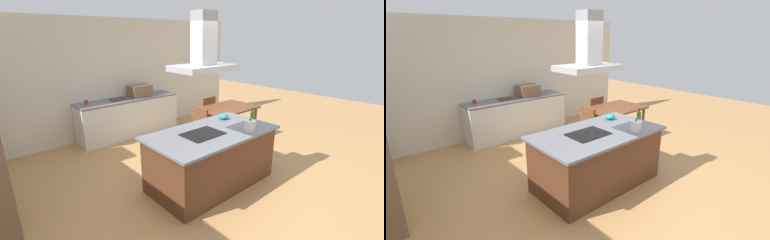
{
  "view_description": "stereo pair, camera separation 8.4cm",
  "coord_description": "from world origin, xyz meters",
  "views": [
    {
      "loc": [
        -2.8,
        -2.71,
        2.33
      ],
      "look_at": [
        -0.06,
        0.4,
        1.0
      ],
      "focal_mm": 24.98,
      "sensor_mm": 36.0,
      "label": 1
    },
    {
      "loc": [
        -2.73,
        -2.76,
        2.33
      ],
      "look_at": [
        -0.06,
        0.4,
        1.0
      ],
      "focal_mm": 24.98,
      "sensor_mm": 36.0,
      "label": 2
    }
  ],
  "objects": [
    {
      "name": "wall_back",
      "position": [
        0.0,
        3.25,
        1.35
      ],
      "size": [
        7.2,
        0.1,
        2.7
      ],
      "primitive_type": "cube",
      "color": "beige",
      "rests_on": "ground"
    },
    {
      "name": "tea_kettle",
      "position": [
        0.46,
        -0.37,
        0.98
      ],
      "size": [
        0.24,
        0.19,
        0.19
      ],
      "color": "silver",
      "rests_on": "kitchen_island"
    },
    {
      "name": "cooktop",
      "position": [
        -0.19,
        0.0,
        0.91
      ],
      "size": [
        0.6,
        0.44,
        0.01
      ],
      "primitive_type": "cube",
      "color": "black",
      "rests_on": "kitchen_island"
    },
    {
      "name": "chair_at_left_end",
      "position": [
        0.74,
        1.16,
        0.51
      ],
      "size": [
        0.42,
        0.42,
        0.89
      ],
      "color": "#33934C",
      "rests_on": "ground"
    },
    {
      "name": "countertop_microwave",
      "position": [
        0.45,
        2.88,
        1.04
      ],
      "size": [
        0.5,
        0.38,
        0.28
      ],
      "primitive_type": "cube",
      "color": "brown",
      "rests_on": "back_counter"
    },
    {
      "name": "ground",
      "position": [
        0.0,
        1.5,
        0.0
      ],
      "size": [
        16.0,
        16.0,
        0.0
      ],
      "primitive_type": "plane",
      "color": "tan"
    },
    {
      "name": "chair_facing_back_wall",
      "position": [
        1.66,
        1.83,
        0.51
      ],
      "size": [
        0.42,
        0.42,
        0.89
      ],
      "color": "#33934C",
      "rests_on": "ground"
    },
    {
      "name": "range_hood",
      "position": [
        -0.19,
        0.0,
        2.1
      ],
      "size": [
        0.9,
        0.55,
        0.78
      ],
      "color": "#ADADB2"
    },
    {
      "name": "kitchen_island",
      "position": [
        0.0,
        0.0,
        0.45
      ],
      "size": [
        2.06,
        1.12,
        0.9
      ],
      "color": "#59331E",
      "rests_on": "ground"
    },
    {
      "name": "back_counter",
      "position": [
        0.12,
        2.88,
        0.45
      ],
      "size": [
        2.4,
        0.62,
        0.9
      ],
      "color": "silver",
      "rests_on": "ground"
    },
    {
      "name": "cutting_board",
      "position": [
        -0.12,
        2.93,
        0.91
      ],
      "size": [
        0.34,
        0.24,
        0.02
      ],
      "primitive_type": "cube",
      "color": "#59331E",
      "rests_on": "back_counter"
    },
    {
      "name": "dining_table",
      "position": [
        1.66,
        1.16,
        0.67
      ],
      "size": [
        1.4,
        0.9,
        0.75
      ],
      "color": "brown",
      "rests_on": "ground"
    },
    {
      "name": "olive_oil_bottle",
      "position": [
        0.71,
        -0.23,
        1.02
      ],
      "size": [
        0.07,
        0.07,
        0.29
      ],
      "color": "#47722D",
      "rests_on": "kitchen_island"
    },
    {
      "name": "coffee_mug_red",
      "position": [
        -0.82,
        2.96,
        0.95
      ],
      "size": [
        0.08,
        0.08,
        0.09
      ],
      "primitive_type": "cylinder",
      "color": "red",
      "rests_on": "back_counter"
    },
    {
      "name": "mixing_bowl",
      "position": [
        0.61,
        0.31,
        0.95
      ],
      "size": [
        0.17,
        0.17,
        0.09
      ],
      "primitive_type": "ellipsoid",
      "color": "teal",
      "rests_on": "kitchen_island"
    }
  ]
}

